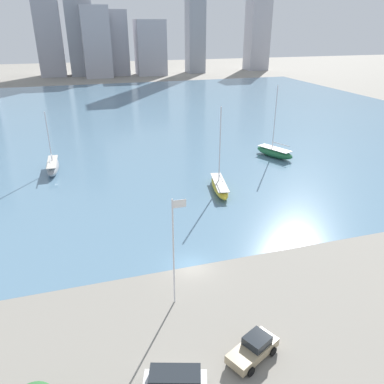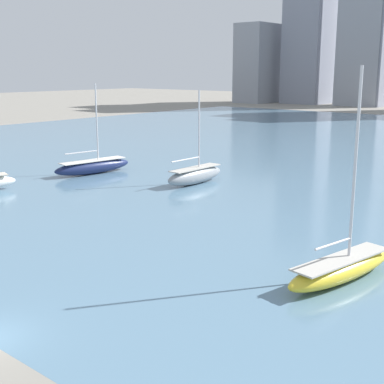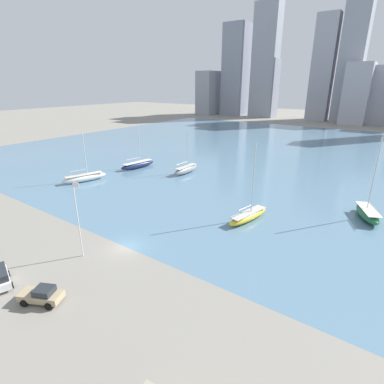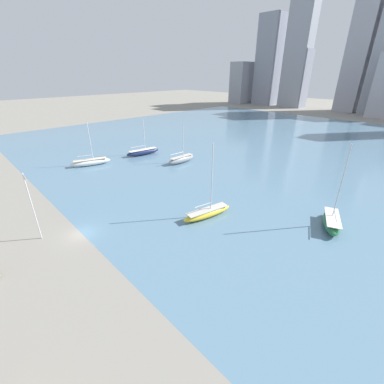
# 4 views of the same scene
# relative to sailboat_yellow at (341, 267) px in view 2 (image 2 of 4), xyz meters

# --- Properties ---
(sailboat_yellow) EXTENTS (3.80, 9.67, 12.71)m
(sailboat_yellow) POSITION_rel_sailboat_yellow_xyz_m (0.00, 0.00, 0.00)
(sailboat_yellow) COLOR yellow
(sailboat_yellow) RESTS_ON harbor_water
(sailboat_navy) EXTENTS (3.57, 10.57, 10.86)m
(sailboat_navy) POSITION_rel_sailboat_yellow_xyz_m (-38.05, 12.64, 0.09)
(sailboat_navy) COLOR #19234C
(sailboat_navy) RESTS_ON harbor_water
(sailboat_gray) EXTENTS (2.10, 8.73, 10.27)m
(sailboat_gray) POSITION_rel_sailboat_yellow_xyz_m (-24.66, 16.08, 0.17)
(sailboat_gray) COLOR gray
(sailboat_gray) RESTS_ON harbor_water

